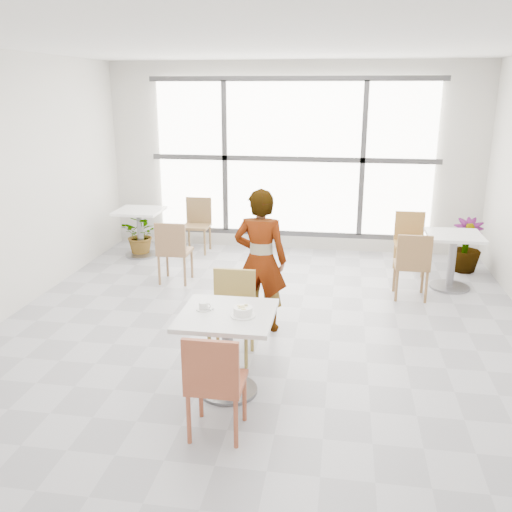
# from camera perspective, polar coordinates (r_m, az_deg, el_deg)

# --- Properties ---
(floor) EXTENTS (7.00, 7.00, 0.00)m
(floor) POSITION_cam_1_polar(r_m,az_deg,el_deg) (6.08, 0.45, -8.23)
(floor) COLOR #9E9EA5
(floor) RESTS_ON ground
(ceiling) EXTENTS (7.00, 7.00, 0.00)m
(ceiling) POSITION_cam_1_polar(r_m,az_deg,el_deg) (5.52, 0.52, 21.25)
(ceiling) COLOR white
(ceiling) RESTS_ON ground
(wall_back) EXTENTS (6.00, 0.00, 6.00)m
(wall_back) POSITION_cam_1_polar(r_m,az_deg,el_deg) (9.04, 3.83, 10.00)
(wall_back) COLOR silver
(wall_back) RESTS_ON ground
(wall_front) EXTENTS (6.00, 0.00, 6.00)m
(wall_front) POSITION_cam_1_polar(r_m,az_deg,el_deg) (2.37, -12.44, -10.74)
(wall_front) COLOR silver
(wall_front) RESTS_ON ground
(window) EXTENTS (4.60, 0.07, 2.52)m
(window) POSITION_cam_1_polar(r_m,az_deg,el_deg) (8.98, 3.79, 9.95)
(window) COLOR white
(window) RESTS_ON ground
(main_table) EXTENTS (0.80, 0.80, 0.75)m
(main_table) POSITION_cam_1_polar(r_m,az_deg,el_deg) (4.83, -2.97, -8.37)
(main_table) COLOR silver
(main_table) RESTS_ON ground
(chair_near) EXTENTS (0.42, 0.42, 0.87)m
(chair_near) POSITION_cam_1_polar(r_m,az_deg,el_deg) (4.24, -4.32, -12.56)
(chair_near) COLOR #A04F34
(chair_near) RESTS_ON ground
(chair_far) EXTENTS (0.42, 0.42, 0.87)m
(chair_far) POSITION_cam_1_polar(r_m,az_deg,el_deg) (5.49, -2.42, -5.38)
(chair_far) COLOR #A58842
(chair_far) RESTS_ON ground
(oatmeal_bowl) EXTENTS (0.21, 0.21, 0.10)m
(oatmeal_bowl) POSITION_cam_1_polar(r_m,az_deg,el_deg) (4.65, -1.35, -5.72)
(oatmeal_bowl) COLOR white
(oatmeal_bowl) RESTS_ON main_table
(coffee_cup) EXTENTS (0.16, 0.13, 0.07)m
(coffee_cup) POSITION_cam_1_polar(r_m,az_deg,el_deg) (4.81, -5.39, -5.19)
(coffee_cup) COLOR silver
(coffee_cup) RESTS_ON main_table
(person) EXTENTS (0.59, 0.39, 1.58)m
(person) POSITION_cam_1_polar(r_m,az_deg,el_deg) (5.99, 0.47, -0.49)
(person) COLOR black
(person) RESTS_ON ground
(bg_table_left) EXTENTS (0.70, 0.70, 0.75)m
(bg_table_left) POSITION_cam_1_polar(r_m,az_deg,el_deg) (8.97, -11.85, 3.04)
(bg_table_left) COLOR white
(bg_table_left) RESTS_ON ground
(bg_table_right) EXTENTS (0.70, 0.70, 0.75)m
(bg_table_right) POSITION_cam_1_polar(r_m,az_deg,el_deg) (7.78, 19.58, 0.28)
(bg_table_right) COLOR white
(bg_table_right) RESTS_ON ground
(bg_chair_left_near) EXTENTS (0.42, 0.42, 0.87)m
(bg_chair_left_near) POSITION_cam_1_polar(r_m,az_deg,el_deg) (7.59, -8.52, 0.80)
(bg_chair_left_near) COLOR #8D6845
(bg_chair_left_near) RESTS_ON ground
(bg_chair_left_far) EXTENTS (0.42, 0.42, 0.87)m
(bg_chair_left_far) POSITION_cam_1_polar(r_m,az_deg,el_deg) (9.11, -6.04, 3.61)
(bg_chair_left_far) COLOR olive
(bg_chair_left_far) RESTS_ON ground
(bg_chair_right_near) EXTENTS (0.42, 0.42, 0.87)m
(bg_chair_right_near) POSITION_cam_1_polar(r_m,az_deg,el_deg) (7.19, 15.80, -0.58)
(bg_chair_right_near) COLOR olive
(bg_chair_right_near) RESTS_ON ground
(bg_chair_right_far) EXTENTS (0.42, 0.42, 0.87)m
(bg_chair_right_far) POSITION_cam_1_polar(r_m,az_deg,el_deg) (8.31, 15.50, 1.78)
(bg_chair_right_far) COLOR #A47338
(bg_chair_right_far) RESTS_ON ground
(plant_left) EXTENTS (0.69, 0.63, 0.65)m
(plant_left) POSITION_cam_1_polar(r_m,az_deg,el_deg) (9.09, -11.69, 2.17)
(plant_left) COLOR #46813F
(plant_left) RESTS_ON ground
(plant_right) EXTENTS (0.53, 0.53, 0.79)m
(plant_right) POSITION_cam_1_polar(r_m,az_deg,el_deg) (8.60, 20.77, 1.05)
(plant_right) COLOR #507835
(plant_right) RESTS_ON ground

